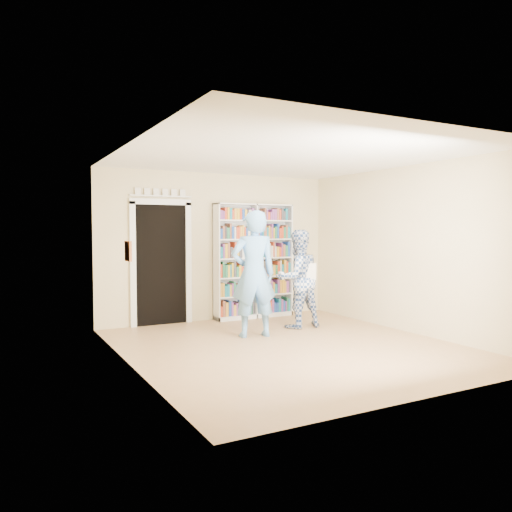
# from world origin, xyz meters

# --- Properties ---
(floor) EXTENTS (5.00, 5.00, 0.00)m
(floor) POSITION_xyz_m (0.00, 0.00, 0.00)
(floor) COLOR #A67D50
(floor) RESTS_ON ground
(ceiling) EXTENTS (5.00, 5.00, 0.00)m
(ceiling) POSITION_xyz_m (0.00, 0.00, 2.70)
(ceiling) COLOR white
(ceiling) RESTS_ON wall_back
(wall_back) EXTENTS (4.50, 0.00, 4.50)m
(wall_back) POSITION_xyz_m (0.00, 2.50, 1.35)
(wall_back) COLOR beige
(wall_back) RESTS_ON floor
(wall_left) EXTENTS (0.00, 5.00, 5.00)m
(wall_left) POSITION_xyz_m (-2.25, 0.00, 1.35)
(wall_left) COLOR beige
(wall_left) RESTS_ON floor
(wall_right) EXTENTS (0.00, 5.00, 5.00)m
(wall_right) POSITION_xyz_m (2.25, 0.00, 1.35)
(wall_right) COLOR beige
(wall_right) RESTS_ON floor
(bookshelf) EXTENTS (1.56, 0.29, 2.15)m
(bookshelf) POSITION_xyz_m (0.66, 2.34, 1.09)
(bookshelf) COLOR white
(bookshelf) RESTS_ON floor
(doorway) EXTENTS (1.10, 0.08, 2.43)m
(doorway) POSITION_xyz_m (-1.10, 2.48, 1.18)
(doorway) COLOR black
(doorway) RESTS_ON floor
(wall_art) EXTENTS (0.03, 0.25, 0.25)m
(wall_art) POSITION_xyz_m (-2.23, 0.20, 1.40)
(wall_art) COLOR brown
(wall_art) RESTS_ON wall_left
(man_blue) EXTENTS (0.79, 0.60, 1.96)m
(man_blue) POSITION_xyz_m (-0.14, 0.84, 0.98)
(man_blue) COLOR #66A3E3
(man_blue) RESTS_ON floor
(man_plaid) EXTENTS (0.82, 0.65, 1.67)m
(man_plaid) POSITION_xyz_m (0.87, 1.13, 0.83)
(man_plaid) COLOR navy
(man_plaid) RESTS_ON floor
(paper_sheet) EXTENTS (0.20, 0.01, 0.29)m
(paper_sheet) POSITION_xyz_m (0.98, 0.89, 0.96)
(paper_sheet) COLOR white
(paper_sheet) RESTS_ON man_plaid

